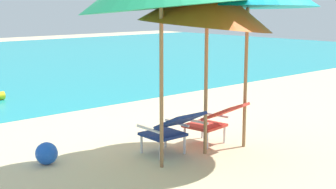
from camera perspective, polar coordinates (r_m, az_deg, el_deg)
name	(u,v)px	position (r m, az deg, el deg)	size (l,w,h in m)	color
ground_plane	(50,105)	(10.41, -13.62, -1.24)	(40.00, 40.00, 0.00)	beige
lounge_chair_left	(171,128)	(6.69, 0.35, -3.95)	(0.56, 0.89, 0.68)	navy
lounge_chair_right	(214,119)	(7.23, 5.45, -2.90)	(0.65, 0.94, 0.68)	red
beach_umbrella_center	(207,3)	(6.62, 4.61, 10.65)	(2.56, 2.55, 2.50)	olive
beach_ball	(46,153)	(6.64, -14.05, -6.71)	(0.30, 0.30, 0.30)	blue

